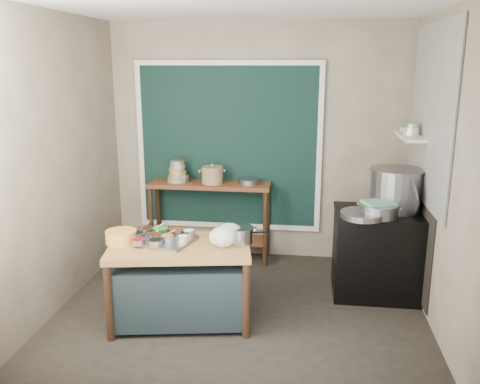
# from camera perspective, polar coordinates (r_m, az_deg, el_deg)

# --- Properties ---
(floor) EXTENTS (3.50, 3.00, 0.02)m
(floor) POSITION_cam_1_polar(r_m,az_deg,el_deg) (5.08, 0.14, -13.08)
(floor) COLOR black
(floor) RESTS_ON ground
(back_wall) EXTENTS (3.50, 0.02, 2.80)m
(back_wall) POSITION_cam_1_polar(r_m,az_deg,el_deg) (6.08, 2.01, 5.53)
(back_wall) COLOR gray
(back_wall) RESTS_ON floor
(left_wall) EXTENTS (0.02, 3.00, 2.80)m
(left_wall) POSITION_cam_1_polar(r_m,az_deg,el_deg) (5.14, -19.74, 3.06)
(left_wall) COLOR gray
(left_wall) RESTS_ON floor
(right_wall) EXTENTS (0.02, 3.00, 2.80)m
(right_wall) POSITION_cam_1_polar(r_m,az_deg,el_deg) (4.72, 21.87, 1.93)
(right_wall) COLOR gray
(right_wall) RESTS_ON floor
(ceiling) EXTENTS (3.50, 3.00, 0.02)m
(ceiling) POSITION_cam_1_polar(r_m,az_deg,el_deg) (4.54, 0.16, 20.40)
(ceiling) COLOR gray
(ceiling) RESTS_ON back_wall
(curtain_panel) EXTENTS (2.10, 0.02, 1.90)m
(curtain_panel) POSITION_cam_1_polar(r_m,az_deg,el_deg) (6.10, -1.32, 5.07)
(curtain_panel) COLOR black
(curtain_panel) RESTS_ON back_wall
(curtain_frame) EXTENTS (2.22, 0.03, 2.02)m
(curtain_frame) POSITION_cam_1_polar(r_m,az_deg,el_deg) (6.09, -1.33, 5.06)
(curtain_frame) COLOR beige
(curtain_frame) RESTS_ON back_wall
(tile_panel) EXTENTS (0.02, 1.70, 1.70)m
(tile_panel) POSITION_cam_1_polar(r_m,az_deg,el_deg) (5.18, 20.62, 8.11)
(tile_panel) COLOR #B2B2AA
(tile_panel) RESTS_ON right_wall
(soot_patch) EXTENTS (0.01, 1.30, 1.30)m
(soot_patch) POSITION_cam_1_polar(r_m,az_deg,el_deg) (5.50, 19.40, -3.75)
(soot_patch) COLOR black
(soot_patch) RESTS_ON right_wall
(wall_shelf) EXTENTS (0.22, 0.70, 0.03)m
(wall_shelf) POSITION_cam_1_polar(r_m,az_deg,el_deg) (5.47, 18.64, 5.92)
(wall_shelf) COLOR beige
(wall_shelf) RESTS_ON right_wall
(prep_table) EXTENTS (1.36, 0.92, 0.75)m
(prep_table) POSITION_cam_1_polar(r_m,az_deg,el_deg) (4.74, -6.69, -10.13)
(prep_table) COLOR olive
(prep_table) RESTS_ON floor
(back_counter) EXTENTS (1.45, 0.40, 0.95)m
(back_counter) POSITION_cam_1_polar(r_m,az_deg,el_deg) (6.15, -3.39, -3.25)
(back_counter) COLOR #572D18
(back_counter) RESTS_ON floor
(stove_block) EXTENTS (0.90, 0.68, 0.85)m
(stove_block) POSITION_cam_1_polar(r_m,az_deg,el_deg) (5.43, 15.31, -6.75)
(stove_block) COLOR black
(stove_block) RESTS_ON floor
(stove_top) EXTENTS (0.92, 0.69, 0.03)m
(stove_top) POSITION_cam_1_polar(r_m,az_deg,el_deg) (5.29, 15.62, -2.29)
(stove_top) COLOR black
(stove_top) RESTS_ON stove_block
(condiment_tray) EXTENTS (0.66, 0.55, 0.03)m
(condiment_tray) POSITION_cam_1_polar(r_m,az_deg,el_deg) (4.70, -8.92, -5.34)
(condiment_tray) COLOR gray
(condiment_tray) RESTS_ON prep_table
(condiment_bowls) EXTENTS (0.58, 0.45, 0.07)m
(condiment_bowls) POSITION_cam_1_polar(r_m,az_deg,el_deg) (4.70, -9.15, -4.81)
(condiment_bowls) COLOR gray
(condiment_bowls) RESTS_ON condiment_tray
(yellow_basin) EXTENTS (0.33, 0.33, 0.11)m
(yellow_basin) POSITION_cam_1_polar(r_m,az_deg,el_deg) (4.73, -13.20, -4.88)
(yellow_basin) COLOR orange
(yellow_basin) RESTS_ON prep_table
(saucepan) EXTENTS (0.32, 0.32, 0.14)m
(saucepan) POSITION_cam_1_polar(r_m,az_deg,el_deg) (4.60, -0.03, -4.81)
(saucepan) COLOR gray
(saucepan) RESTS_ON prep_table
(plastic_bag_a) EXTENTS (0.30, 0.29, 0.18)m
(plastic_bag_a) POSITION_cam_1_polar(r_m,az_deg,el_deg) (4.49, -2.00, -5.07)
(plastic_bag_a) COLOR white
(plastic_bag_a) RESTS_ON prep_table
(plastic_bag_b) EXTENTS (0.30, 0.28, 0.18)m
(plastic_bag_b) POSITION_cam_1_polar(r_m,az_deg,el_deg) (4.59, -1.12, -4.62)
(plastic_bag_b) COLOR white
(plastic_bag_b) RESTS_ON prep_table
(bowl_stack) EXTENTS (0.23, 0.23, 0.26)m
(bowl_stack) POSITION_cam_1_polar(r_m,az_deg,el_deg) (6.08, -7.07, 2.18)
(bowl_stack) COLOR tan
(bowl_stack) RESTS_ON back_counter
(utensil_cup) EXTENTS (0.20, 0.20, 0.10)m
(utensil_cup) POSITION_cam_1_polar(r_m,az_deg,el_deg) (6.09, -6.33, 1.62)
(utensil_cup) COLOR gray
(utensil_cup) RESTS_ON back_counter
(ceramic_crock) EXTENTS (0.32, 0.32, 0.18)m
(ceramic_crock) POSITION_cam_1_polar(r_m,az_deg,el_deg) (5.97, -3.12, 1.83)
(ceramic_crock) COLOR #8A6B4B
(ceramic_crock) RESTS_ON back_counter
(wide_bowl) EXTENTS (0.25, 0.25, 0.06)m
(wide_bowl) POSITION_cam_1_polar(r_m,az_deg,el_deg) (5.95, 1.00, 1.20)
(wide_bowl) COLOR gray
(wide_bowl) RESTS_ON back_counter
(stock_pot) EXTENTS (0.57, 0.57, 0.43)m
(stock_pot) POSITION_cam_1_polar(r_m,az_deg,el_deg) (5.33, 17.09, 0.27)
(stock_pot) COLOR gray
(stock_pot) RESTS_ON stove_top
(pot_lid) EXTENTS (0.20, 0.42, 0.40)m
(pot_lid) POSITION_cam_1_polar(r_m,az_deg,el_deg) (5.24, 18.40, -0.24)
(pot_lid) COLOR gray
(pot_lid) RESTS_ON stove_top
(steamer) EXTENTS (0.50, 0.50, 0.13)m
(steamer) POSITION_cam_1_polar(r_m,az_deg,el_deg) (5.10, 15.29, -1.97)
(steamer) COLOR gray
(steamer) RESTS_ON stove_top
(green_cloth) EXTENTS (0.35, 0.31, 0.02)m
(green_cloth) POSITION_cam_1_polar(r_m,az_deg,el_deg) (5.08, 15.34, -1.15)
(green_cloth) COLOR #60A983
(green_cloth) RESTS_ON steamer
(shallow_pan) EXTENTS (0.54, 0.54, 0.06)m
(shallow_pan) POSITION_cam_1_polar(r_m,az_deg,el_deg) (5.03, 13.59, -2.50)
(shallow_pan) COLOR gray
(shallow_pan) RESTS_ON stove_top
(shelf_bowl_stack) EXTENTS (0.15, 0.15, 0.12)m
(shelf_bowl_stack) POSITION_cam_1_polar(r_m,az_deg,el_deg) (5.44, 18.74, 6.63)
(shelf_bowl_stack) COLOR silver
(shelf_bowl_stack) RESTS_ON wall_shelf
(shelf_bowl_green) EXTENTS (0.18, 0.18, 0.05)m
(shelf_bowl_green) POSITION_cam_1_polar(r_m,az_deg,el_deg) (5.71, 18.21, 6.69)
(shelf_bowl_green) COLOR gray
(shelf_bowl_green) RESTS_ON wall_shelf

